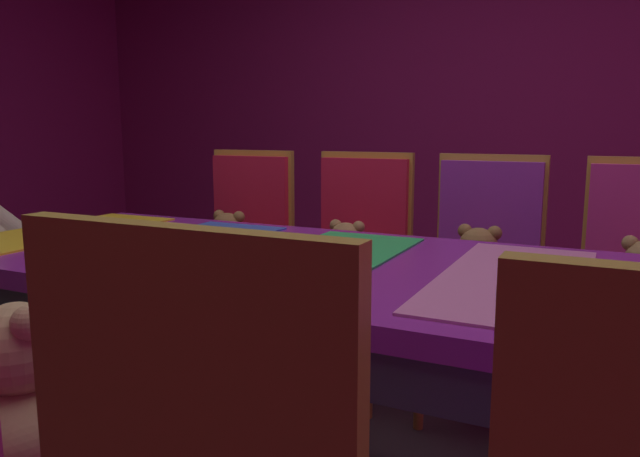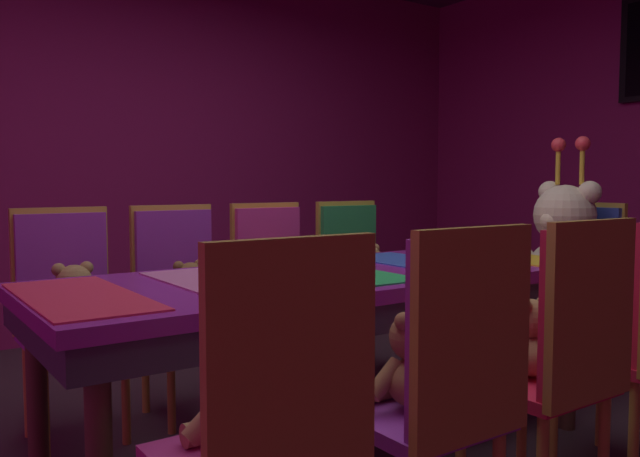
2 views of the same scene
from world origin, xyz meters
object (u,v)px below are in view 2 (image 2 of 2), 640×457
object	(u,v)px
teddy_left_3	(370,274)
king_teddy_bear	(562,250)
chair_right_0	(275,412)
chair_left_1	(179,286)
chair_right_2	(567,344)
teddy_right_3	(614,320)
banquet_table	(331,294)
chair_right_1	(450,372)
throne_chair	(580,274)
teddy_left_0	(75,304)
teddy_left_1	(191,295)
teddy_right_0	(244,402)
teddy_left_2	(288,279)
chair_left_2	(273,277)
teddy_right_2	(529,342)
teddy_right_1	(412,366)
chair_left_3	(354,269)
chair_left_0	(66,297)

from	to	relation	value
teddy_left_3	king_teddy_bear	xyz separation A→B (m)	(0.72, 0.72, 0.16)
chair_right_0	chair_left_1	bearing A→B (deg)	-16.18
chair_right_2	teddy_right_3	distance (m)	0.57
banquet_table	chair_left_1	world-z (taller)	chair_left_1
chair_left_1	chair_right_0	distance (m)	1.81
chair_right_1	throne_chair	size ratio (longest dim) A/B	1.00
teddy_left_0	teddy_left_1	bearing A→B (deg)	90.17
teddy_right_0	teddy_left_3	bearing A→B (deg)	-47.24
teddy_left_2	chair_right_1	size ratio (longest dim) A/B	0.36
chair_left_2	teddy_right_2	distance (m)	1.61
teddy_left_1	chair_right_0	size ratio (longest dim) A/B	0.30
banquet_table	teddy_right_1	xyz separation A→B (m)	(0.74, -0.25, -0.07)
teddy_right_2	chair_right_0	bearing A→B (deg)	97.49
teddy_left_2	teddy_right_2	bearing A→B (deg)	0.55
teddy_left_1	chair_left_3	size ratio (longest dim) A/B	0.30
teddy_left_2	teddy_right_3	world-z (taller)	teddy_left_2
chair_left_2	chair_right_2	size ratio (longest dim) A/B	1.00
chair_left_3	teddy_right_3	size ratio (longest dim) A/B	3.39
teddy_right_0	teddy_right_2	distance (m)	1.05
teddy_left_3	teddy_right_1	distance (m)	1.80
chair_left_2	teddy_right_2	xyz separation A→B (m)	(1.61, 0.01, -0.02)
chair_left_3	chair_right_2	world-z (taller)	same
teddy_left_2	throne_chair	xyz separation A→B (m)	(0.72, 1.43, -0.00)
chair_right_1	chair_right_2	size ratio (longest dim) A/B	1.00
throne_chair	chair_left_0	bearing A→B (deg)	-18.98
teddy_left_2	teddy_right_2	size ratio (longest dim) A/B	1.25
chair_right_2	throne_chair	world-z (taller)	same
chair_right_1	king_teddy_bear	xyz separation A→B (m)	(-0.89, 1.77, 0.14)
chair_right_1	teddy_right_1	distance (m)	0.14
chair_right_1	teddy_left_0	bearing A→B (deg)	19.00
banquet_table	chair_right_1	xyz separation A→B (m)	(0.89, -0.25, -0.06)
chair_left_2	teddy_right_1	world-z (taller)	chair_left_2
chair_left_1	chair_left_3	xyz separation A→B (m)	(-0.01, 1.08, 0.00)
teddy_left_0	king_teddy_bear	bearing A→B (deg)	72.96
teddy_left_3	chair_right_1	bearing A→B (deg)	-33.00
chair_right_1	throne_chair	world-z (taller)	same
chair_left_2	throne_chair	distance (m)	1.68
chair_right_0	teddy_right_3	size ratio (longest dim) A/B	3.39
chair_left_0	teddy_right_0	distance (m)	1.59
banquet_table	teddy_right_3	xyz separation A→B (m)	(0.72, 0.81, -0.08)
chair_left_2	chair_right_1	xyz separation A→B (m)	(1.75, -0.50, 0.00)
teddy_left_0	teddy_right_2	world-z (taller)	teddy_left_0
teddy_left_3	chair_right_0	bearing A→B (deg)	-44.56
chair_right_0	teddy_right_2	world-z (taller)	chair_right_0
chair_left_3	teddy_right_2	bearing A→B (deg)	-18.17
throne_chair	king_teddy_bear	distance (m)	0.22
chair_left_3	chair_right_2	xyz separation A→B (m)	(1.75, -0.53, 0.00)
chair_left_0	teddy_left_0	distance (m)	0.15
banquet_table	teddy_right_0	xyz separation A→B (m)	(0.74, -0.79, -0.07)
chair_left_1	teddy_right_1	distance (m)	1.60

